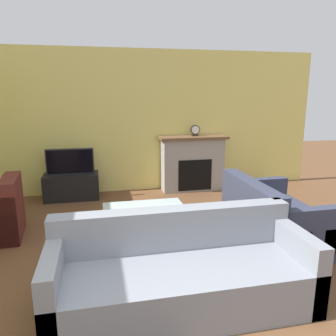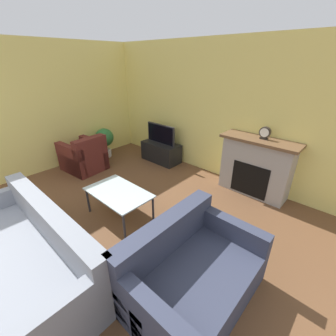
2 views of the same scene
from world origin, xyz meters
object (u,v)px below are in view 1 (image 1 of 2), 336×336
object	(u,v)px
couch_sectional	(181,275)
couch_loveseat	(273,219)
tv	(70,161)
coffee_table	(144,211)
mantel_clock	(195,130)

from	to	relation	value
couch_sectional	couch_loveseat	size ratio (longest dim) A/B	1.61
tv	coffee_table	xyz separation A→B (m)	(1.04, -2.04, -0.28)
tv	couch_loveseat	size ratio (longest dim) A/B	0.58
couch_sectional	couch_loveseat	world-z (taller)	same
coffee_table	mantel_clock	world-z (taller)	mantel_clock
couch_sectional	mantel_clock	bearing A→B (deg)	71.48
couch_loveseat	coffee_table	xyz separation A→B (m)	(-1.65, 0.31, 0.13)
couch_sectional	coffee_table	world-z (taller)	couch_sectional
couch_loveseat	mantel_clock	size ratio (longest dim) A/B	6.69
coffee_table	mantel_clock	xyz separation A→B (m)	(1.31, 2.15, 0.77)
couch_loveseat	mantel_clock	world-z (taller)	mantel_clock
couch_loveseat	mantel_clock	xyz separation A→B (m)	(-0.34, 2.47, 0.90)
tv	coffee_table	distance (m)	2.31
couch_loveseat	coffee_table	bearing A→B (deg)	79.29
couch_sectional	mantel_clock	distance (m)	3.81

